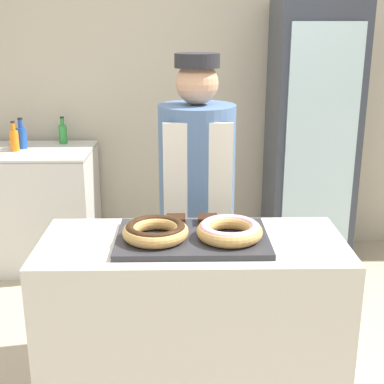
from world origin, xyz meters
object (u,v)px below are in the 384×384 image
object	(u,v)px
beverage_fridge	(310,138)
baker_person	(197,205)
donut_light_glaze	(230,230)
brownie_back_left	(176,220)
serving_tray	(192,238)
bottle_green	(63,133)
donut_chocolate_glaze	(156,230)
brownie_back_right	(208,219)
bottle_orange	(14,140)
bottle_blue	(22,137)
chest_freezer	(25,207)

from	to	relation	value
beverage_fridge	baker_person	bearing A→B (deg)	-126.74
donut_light_glaze	brownie_back_left	world-z (taller)	donut_light_glaze
serving_tray	donut_light_glaze	size ratio (longest dim) A/B	2.32
serving_tray	bottle_green	size ratio (longest dim) A/B	3.05
donut_chocolate_glaze	brownie_back_right	size ratio (longest dim) A/B	3.24
donut_chocolate_glaze	brownie_back_left	size ratio (longest dim) A/B	3.24
serving_tray	bottle_green	xyz separation A→B (m)	(-0.94, 1.96, 0.06)
serving_tray	bottle_orange	world-z (taller)	bottle_orange
donut_chocolate_glaze	bottle_orange	xyz separation A→B (m)	(-1.09, 1.75, 0.01)
baker_person	brownie_back_left	bearing A→B (deg)	-102.83
donut_chocolate_glaze	bottle_green	size ratio (longest dim) A/B	1.31
serving_tray	baker_person	bearing A→B (deg)	86.73
donut_light_glaze	bottle_green	bearing A→B (deg)	118.74
serving_tray	brownie_back_right	world-z (taller)	brownie_back_right
brownie_back_left	bottle_orange	world-z (taller)	bottle_orange
baker_person	bottle_blue	bearing A→B (deg)	136.01
serving_tray	baker_person	xyz separation A→B (m)	(0.03, 0.60, -0.06)
donut_chocolate_glaze	donut_light_glaze	distance (m)	0.30
bottle_orange	bottle_green	bearing A→B (deg)	39.94
donut_chocolate_glaze	baker_person	world-z (taller)	baker_person
beverage_fridge	bottle_blue	world-z (taller)	beverage_fridge
donut_light_glaze	serving_tray	bearing A→B (deg)	168.28
beverage_fridge	bottle_orange	size ratio (longest dim) A/B	8.96
brownie_back_left	brownie_back_right	world-z (taller)	same
donut_light_glaze	brownie_back_left	xyz separation A→B (m)	(-0.22, 0.18, -0.02)
baker_person	beverage_fridge	size ratio (longest dim) A/B	0.84
chest_freezer	brownie_back_right	bearing A→B (deg)	-51.32
bottle_orange	donut_chocolate_glaze	bearing A→B (deg)	-58.13
brownie_back_left	bottle_orange	bearing A→B (deg)	126.58
serving_tray	beverage_fridge	world-z (taller)	beverage_fridge
brownie_back_left	chest_freezer	xyz separation A→B (m)	(-1.15, 1.60, -0.49)
brownie_back_right	serving_tray	bearing A→B (deg)	-115.66
beverage_fridge	chest_freezer	bearing A→B (deg)	179.82
brownie_back_left	bottle_blue	bearing A→B (deg)	124.54
bottle_blue	brownie_back_right	bearing A→B (deg)	-52.33
donut_chocolate_glaze	chest_freezer	bearing A→B (deg)	120.91
serving_tray	brownie_back_right	distance (m)	0.16
donut_chocolate_glaze	chest_freezer	xyz separation A→B (m)	(-1.06, 1.78, -0.50)
chest_freezer	bottle_orange	bearing A→B (deg)	-123.54
donut_chocolate_glaze	bottle_orange	distance (m)	2.06
baker_person	beverage_fridge	distance (m)	1.43
serving_tray	beverage_fridge	distance (m)	1.96
brownie_back_right	baker_person	size ratio (longest dim) A/B	0.05
brownie_back_left	beverage_fridge	size ratio (longest dim) A/B	0.04
brownie_back_right	bottle_green	bearing A→B (deg)	119.12
bottle_green	bottle_orange	world-z (taller)	bottle_orange
donut_chocolate_glaze	beverage_fridge	size ratio (longest dim) A/B	0.14
chest_freezer	bottle_blue	world-z (taller)	bottle_blue
bottle_blue	serving_tray	bearing A→B (deg)	-56.11
serving_tray	beverage_fridge	size ratio (longest dim) A/B	0.32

